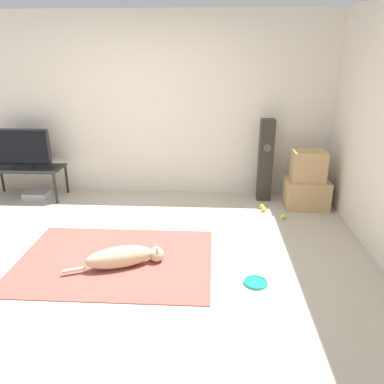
# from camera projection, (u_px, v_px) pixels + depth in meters

# --- Properties ---
(ground_plane) EXTENTS (12.00, 12.00, 0.00)m
(ground_plane) POSITION_uv_depth(u_px,v_px,m) (124.00, 262.00, 3.81)
(ground_plane) COLOR #BCB29E
(wall_back) EXTENTS (8.00, 0.06, 2.55)m
(wall_back) POSITION_uv_depth(u_px,v_px,m) (151.00, 107.00, 5.33)
(wall_back) COLOR silver
(wall_back) RESTS_ON ground_plane
(area_rug) EXTENTS (1.97, 1.40, 0.01)m
(area_rug) POSITION_uv_depth(u_px,v_px,m) (115.00, 260.00, 3.83)
(area_rug) COLOR #934C42
(area_rug) RESTS_ON ground_plane
(dog) EXTENTS (0.93, 0.41, 0.22)m
(dog) POSITION_uv_depth(u_px,v_px,m) (124.00, 257.00, 3.67)
(dog) COLOR beige
(dog) RESTS_ON area_rug
(frisbee) EXTENTS (0.22, 0.22, 0.03)m
(frisbee) POSITION_uv_depth(u_px,v_px,m) (256.00, 282.00, 3.44)
(frisbee) COLOR #199E7A
(frisbee) RESTS_ON ground_plane
(cardboard_box_lower) EXTENTS (0.56, 0.44, 0.39)m
(cardboard_box_lower) POSITION_uv_depth(u_px,v_px,m) (306.00, 193.00, 5.12)
(cardboard_box_lower) COLOR tan
(cardboard_box_lower) RESTS_ON ground_plane
(cardboard_box_upper) EXTENTS (0.43, 0.33, 0.40)m
(cardboard_box_upper) POSITION_uv_depth(u_px,v_px,m) (308.00, 166.00, 4.97)
(cardboard_box_upper) COLOR tan
(cardboard_box_upper) RESTS_ON cardboard_box_lower
(floor_speaker) EXTENTS (0.19, 0.19, 1.16)m
(floor_speaker) POSITION_uv_depth(u_px,v_px,m) (265.00, 160.00, 5.26)
(floor_speaker) COLOR #2D2823
(floor_speaker) RESTS_ON ground_plane
(tv_stand) EXTENTS (1.06, 0.48, 0.45)m
(tv_stand) POSITION_uv_depth(u_px,v_px,m) (26.00, 171.00, 5.39)
(tv_stand) COLOR black
(tv_stand) RESTS_ON ground_plane
(tv) EXTENTS (0.81, 0.20, 0.56)m
(tv) POSITION_uv_depth(u_px,v_px,m) (22.00, 149.00, 5.28)
(tv) COLOR #232326
(tv) RESTS_ON tv_stand
(tennis_ball_by_boxes) EXTENTS (0.07, 0.07, 0.07)m
(tennis_ball_by_boxes) POSITION_uv_depth(u_px,v_px,m) (283.00, 216.00, 4.79)
(tennis_ball_by_boxes) COLOR #C6E033
(tennis_ball_by_boxes) RESTS_ON ground_plane
(tennis_ball_near_speaker) EXTENTS (0.07, 0.07, 0.07)m
(tennis_ball_near_speaker) POSITION_uv_depth(u_px,v_px,m) (262.00, 207.00, 5.09)
(tennis_ball_near_speaker) COLOR #C6E033
(tennis_ball_near_speaker) RESTS_ON ground_plane
(tennis_ball_loose_on_carpet) EXTENTS (0.07, 0.07, 0.07)m
(tennis_ball_loose_on_carpet) POSITION_uv_depth(u_px,v_px,m) (264.00, 209.00, 5.00)
(tennis_ball_loose_on_carpet) COLOR #C6E033
(tennis_ball_loose_on_carpet) RESTS_ON ground_plane
(game_console) EXTENTS (0.35, 0.27, 0.08)m
(game_console) POSITION_uv_depth(u_px,v_px,m) (37.00, 195.00, 5.50)
(game_console) COLOR #B7B7BC
(game_console) RESTS_ON ground_plane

